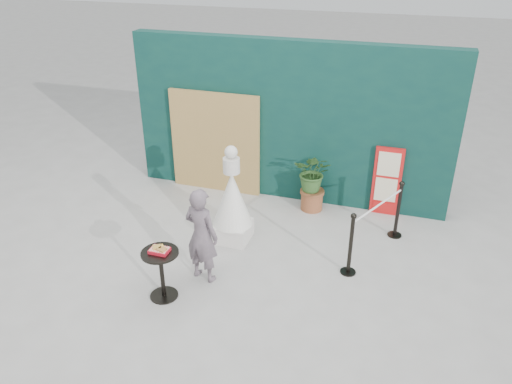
% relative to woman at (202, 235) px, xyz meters
% --- Properties ---
extents(ground, '(60.00, 60.00, 0.00)m').
position_rel_woman_xyz_m(ground, '(0.48, -0.15, -0.74)').
color(ground, '#ADAAA5').
rests_on(ground, ground).
extents(back_wall, '(6.00, 0.30, 3.00)m').
position_rel_woman_xyz_m(back_wall, '(0.48, 3.00, 0.76)').
color(back_wall, '#0A2D2B').
rests_on(back_wall, ground).
extents(bamboo_fence, '(1.80, 0.08, 2.00)m').
position_rel_woman_xyz_m(bamboo_fence, '(-0.92, 2.79, 0.26)').
color(bamboo_fence, tan).
rests_on(bamboo_fence, ground).
extents(woman, '(0.61, 0.47, 1.48)m').
position_rel_woman_xyz_m(woman, '(0.00, 0.00, 0.00)').
color(woman, slate).
rests_on(woman, ground).
extents(menu_board, '(0.50, 0.07, 1.30)m').
position_rel_woman_xyz_m(menu_board, '(2.38, 2.81, -0.09)').
color(menu_board, red).
rests_on(menu_board, ground).
extents(statue, '(0.66, 0.66, 1.69)m').
position_rel_woman_xyz_m(statue, '(0.05, 1.14, -0.05)').
color(statue, white).
rests_on(statue, ground).
extents(cafe_table, '(0.52, 0.52, 0.75)m').
position_rel_woman_xyz_m(cafe_table, '(-0.36, -0.58, -0.24)').
color(cafe_table, black).
rests_on(cafe_table, ground).
extents(food_basket, '(0.26, 0.19, 0.11)m').
position_rel_woman_xyz_m(food_basket, '(-0.36, -0.58, 0.05)').
color(food_basket, red).
rests_on(food_basket, cafe_table).
extents(planter, '(0.66, 0.57, 1.13)m').
position_rel_woman_xyz_m(planter, '(1.09, 2.56, -0.09)').
color(planter, '#945430').
rests_on(planter, ground).
extents(stanchion_barrier, '(0.84, 1.54, 1.03)m').
position_rel_woman_xyz_m(stanchion_barrier, '(2.35, 1.43, -0.25)').
color(stanchion_barrier, black).
rests_on(stanchion_barrier, ground).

